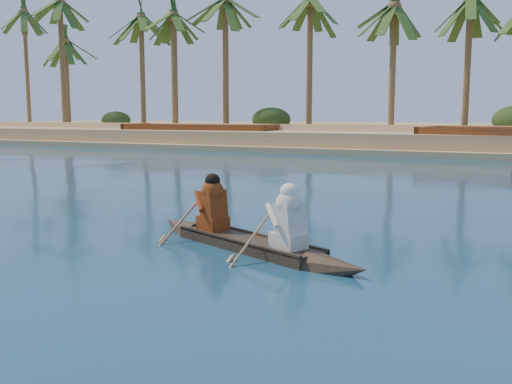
% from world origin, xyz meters
% --- Properties ---
extents(ground, '(160.00, 160.00, 0.00)m').
position_xyz_m(ground, '(0.00, 0.00, 0.00)').
color(ground, '#0C3450').
rests_on(ground, ground).
extents(sandy_embankment, '(150.00, 51.00, 1.50)m').
position_xyz_m(sandy_embankment, '(0.00, 46.89, 0.53)').
color(sandy_embankment, tan).
rests_on(sandy_embankment, ground).
extents(palm_grove, '(110.00, 14.00, 16.00)m').
position_xyz_m(palm_grove, '(0.00, 35.00, 8.00)').
color(palm_grove, '#2A4E1B').
rests_on(palm_grove, ground).
extents(shrub_cluster, '(100.00, 6.00, 2.40)m').
position_xyz_m(shrub_cluster, '(0.00, 31.50, 1.20)').
color(shrub_cluster, '#253B15').
rests_on(shrub_cluster, ground).
extents(canoe, '(5.42, 2.84, 1.53)m').
position_xyz_m(canoe, '(-2.39, -2.26, 0.30)').
color(canoe, '#3A2E1F').
rests_on(canoe, ground).
extents(barge_left, '(12.51, 4.73, 2.05)m').
position_xyz_m(barge_left, '(-21.13, 27.00, 0.72)').
color(barge_left, brown).
rests_on(barge_left, ground).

